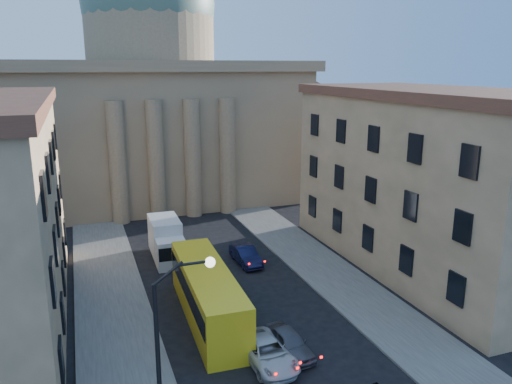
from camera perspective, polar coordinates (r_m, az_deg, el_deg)
sidewalk_left at (r=32.83m, az=-15.43°, el=-16.12°), size 5.00×60.00×0.15m
sidewalk_right at (r=37.63m, az=11.88°, el=-11.80°), size 5.00×60.00×0.15m
church at (r=66.85m, az=-11.58°, el=10.02°), size 68.02×28.76×36.60m
building_right at (r=43.13m, az=19.24°, el=1.40°), size 11.60×26.60×14.70m
street_lamp at (r=21.74m, az=-9.77°, el=-16.64°), size 2.62×0.44×8.83m
car_left_mid at (r=29.54m, az=1.23°, el=-17.85°), size 2.66×5.14×1.38m
car_right_far at (r=30.46m, az=3.81°, el=-16.77°), size 1.98×4.28×1.42m
car_right_distant at (r=42.81m, az=-1.20°, el=-7.24°), size 1.72×4.56×1.49m
city_bus at (r=33.72m, az=-5.57°, el=-11.37°), size 3.27×12.36×3.46m
box_truck at (r=44.30m, az=-10.19°, el=-5.52°), size 2.55×6.22×3.39m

